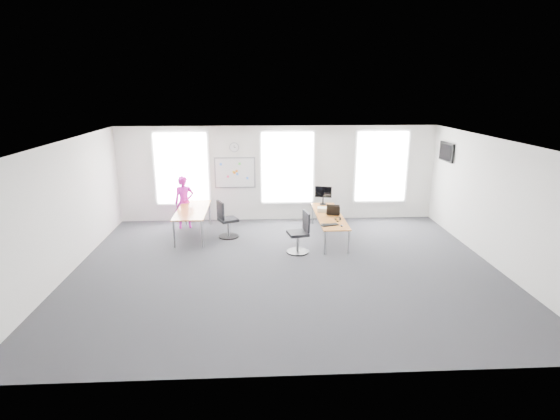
{
  "coord_description": "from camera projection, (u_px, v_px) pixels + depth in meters",
  "views": [
    {
      "loc": [
        -0.64,
        -9.58,
        4.17
      ],
      "look_at": [
        -0.07,
        1.2,
        1.1
      ],
      "focal_mm": 28.0,
      "sensor_mm": 36.0,
      "label": 1
    }
  ],
  "objects": [
    {
      "name": "floor",
      "position": [
        286.0,
        268.0,
        10.38
      ],
      "size": [
        10.0,
        10.0,
        0.0
      ],
      "primitive_type": "plane",
      "color": "#29292E",
      "rests_on": "ground"
    },
    {
      "name": "wall_clock",
      "position": [
        234.0,
        147.0,
        13.48
      ],
      "size": [
        0.3,
        0.04,
        0.3
      ],
      "primitive_type": "cylinder",
      "rotation": [
        1.57,
        0.0,
        0.0
      ],
      "color": "gray",
      "rests_on": "wall_back"
    },
    {
      "name": "person",
      "position": [
        184.0,
        202.0,
        13.15
      ],
      "size": [
        0.66,
        0.51,
        1.6
      ],
      "primitive_type": "imported",
      "rotation": [
        0.0,
        0.0,
        0.24
      ],
      "color": "#C917AB",
      "rests_on": "ground"
    },
    {
      "name": "chair_right",
      "position": [
        300.0,
        235.0,
        11.25
      ],
      "size": [
        0.58,
        0.58,
        1.08
      ],
      "rotation": [
        0.0,
        0.0,
        -1.36
      ],
      "color": "black",
      "rests_on": "ground"
    },
    {
      "name": "laptop_sleeve",
      "position": [
        333.0,
        210.0,
        12.26
      ],
      "size": [
        0.38,
        0.28,
        0.3
      ],
      "rotation": [
        0.0,
        0.0,
        -0.26
      ],
      "color": "black",
      "rests_on": "desk_right"
    },
    {
      "name": "tv",
      "position": [
        447.0,
        152.0,
        12.88
      ],
      "size": [
        0.06,
        0.9,
        0.55
      ],
      "primitive_type": "cube",
      "color": "black",
      "rests_on": "wall_right"
    },
    {
      "name": "desk_left",
      "position": [
        193.0,
        211.0,
        12.49
      ],
      "size": [
        0.86,
        2.14,
        0.78
      ],
      "color": "gold",
      "rests_on": "ground"
    },
    {
      "name": "window_left",
      "position": [
        182.0,
        169.0,
        13.57
      ],
      "size": [
        1.6,
        0.06,
        2.2
      ],
      "primitive_type": "cube",
      "color": "silver",
      "rests_on": "wall_back"
    },
    {
      "name": "paper_stack",
      "position": [
        323.0,
        210.0,
        12.64
      ],
      "size": [
        0.39,
        0.32,
        0.12
      ],
      "primitive_type": "cube",
      "rotation": [
        0.0,
        0.0,
        -0.16
      ],
      "color": "beige",
      "rests_on": "desk_right"
    },
    {
      "name": "wall_right",
      "position": [
        499.0,
        205.0,
        10.22
      ],
      "size": [
        0.0,
        10.0,
        10.0
      ],
      "primitive_type": "plane",
      "rotation": [
        1.57,
        0.0,
        -1.57
      ],
      "color": "white",
      "rests_on": "ground"
    },
    {
      "name": "mouse",
      "position": [
        342.0,
        226.0,
        11.3
      ],
      "size": [
        0.1,
        0.12,
        0.04
      ],
      "primitive_type": "ellipsoid",
      "rotation": [
        0.0,
        0.0,
        0.28
      ],
      "color": "black",
      "rests_on": "desk_right"
    },
    {
      "name": "wall_front",
      "position": [
        305.0,
        284.0,
        6.12
      ],
      "size": [
        10.0,
        0.0,
        10.0
      ],
      "primitive_type": "plane",
      "rotation": [
        -1.57,
        0.0,
        0.0
      ],
      "color": "white",
      "rests_on": "ground"
    },
    {
      "name": "window_right",
      "position": [
        381.0,
        167.0,
        13.89
      ],
      "size": [
        1.6,
        0.06,
        2.2
      ],
      "primitive_type": "cube",
      "color": "silver",
      "rests_on": "wall_back"
    },
    {
      "name": "wall_back",
      "position": [
        278.0,
        174.0,
        13.81
      ],
      "size": [
        10.0,
        0.0,
        10.0
      ],
      "primitive_type": "plane",
      "rotation": [
        1.57,
        0.0,
        0.0
      ],
      "color": "white",
      "rests_on": "ground"
    },
    {
      "name": "lens_cap",
      "position": [
        338.0,
        221.0,
        11.73
      ],
      "size": [
        0.07,
        0.07,
        0.01
      ],
      "primitive_type": "cylinder",
      "rotation": [
        0.0,
        0.0,
        -0.03
      ],
      "color": "black",
      "rests_on": "desk_right"
    },
    {
      "name": "ceiling",
      "position": [
        286.0,
        142.0,
        9.56
      ],
      "size": [
        10.0,
        10.0,
        0.0
      ],
      "primitive_type": "plane",
      "rotation": [
        3.14,
        0.0,
        0.0
      ],
      "color": "silver",
      "rests_on": "ground"
    },
    {
      "name": "whiteboard",
      "position": [
        235.0,
        173.0,
        13.7
      ],
      "size": [
        1.2,
        0.03,
        0.9
      ],
      "primitive_type": "cube",
      "color": "white",
      "rests_on": "wall_back"
    },
    {
      "name": "chair_left",
      "position": [
        226.0,
        221.0,
        12.37
      ],
      "size": [
        0.65,
        0.65,
        1.08
      ],
      "rotation": [
        0.0,
        0.0,
        2.01
      ],
      "color": "black",
      "rests_on": "ground"
    },
    {
      "name": "wall_left",
      "position": [
        62.0,
        211.0,
        9.72
      ],
      "size": [
        0.0,
        10.0,
        10.0
      ],
      "primitive_type": "plane",
      "rotation": [
        1.57,
        0.0,
        1.57
      ],
      "color": "white",
      "rests_on": "ground"
    },
    {
      "name": "window_mid",
      "position": [
        287.0,
        168.0,
        13.74
      ],
      "size": [
        1.6,
        0.06,
        2.2
      ],
      "primitive_type": "cube",
      "color": "silver",
      "rests_on": "wall_back"
    },
    {
      "name": "desk_right",
      "position": [
        329.0,
        217.0,
        12.33
      ],
      "size": [
        0.73,
        2.72,
        0.66
      ],
      "color": "gold",
      "rests_on": "ground"
    },
    {
      "name": "headphones",
      "position": [
        338.0,
        219.0,
        11.83
      ],
      "size": [
        0.16,
        0.09,
        0.1
      ],
      "rotation": [
        0.0,
        0.0,
        0.09
      ],
      "color": "black",
      "rests_on": "desk_right"
    },
    {
      "name": "keyboard",
      "position": [
        330.0,
        225.0,
        11.41
      ],
      "size": [
        0.48,
        0.3,
        0.02
      ],
      "primitive_type": "cube",
      "rotation": [
        0.0,
        0.0,
        0.34
      ],
      "color": "black",
      "rests_on": "desk_right"
    },
    {
      "name": "monitor",
      "position": [
        323.0,
        194.0,
        13.33
      ],
      "size": [
        0.5,
        0.21,
        0.57
      ],
      "rotation": [
        0.0,
        0.0,
        -0.27
      ],
      "color": "black",
      "rests_on": "desk_right"
    }
  ]
}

